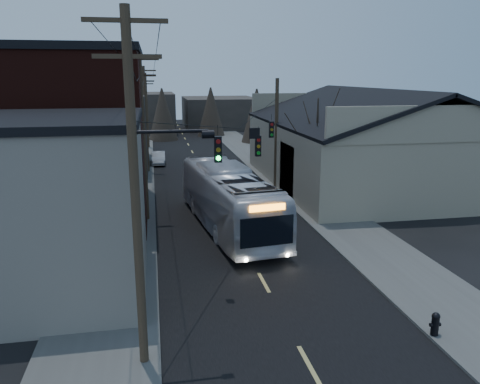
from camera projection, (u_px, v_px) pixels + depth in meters
name	position (u px, v px, depth m)	size (l,w,h in m)	color
road_surface	(206.00, 177.00, 41.18)	(9.00, 110.00, 0.02)	black
sidewalk_left	(130.00, 179.00, 40.01)	(4.00, 110.00, 0.12)	#474744
sidewalk_right	(277.00, 173.00, 42.33)	(4.00, 110.00, 0.12)	#474744
building_clapboard	(40.00, 209.00, 18.71)	(8.00, 8.00, 7.00)	#6D655B
building_brick	(61.00, 137.00, 28.65)	(10.00, 12.00, 10.00)	black
building_left_far	(98.00, 132.00, 44.36)	(9.00, 14.00, 7.00)	#302B26
warehouse	(371.00, 151.00, 38.07)	(16.16, 20.60, 7.73)	gray
building_far_left	(142.00, 113.00, 72.76)	(10.00, 12.00, 6.00)	#302B26
building_far_right	(220.00, 112.00, 79.96)	(12.00, 14.00, 5.00)	#302B26
bare_tree	(316.00, 152.00, 31.93)	(0.40, 0.40, 7.20)	black
utility_lines	(171.00, 129.00, 33.84)	(11.24, 45.28, 10.50)	#382B1E
bus	(229.00, 199.00, 27.03)	(2.97, 12.69, 3.53)	silver
parked_car	(158.00, 158.00, 46.88)	(1.32, 3.78, 1.25)	#ABADB3
fire_hydrant	(435.00, 323.00, 15.83)	(0.39, 0.28, 0.83)	black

